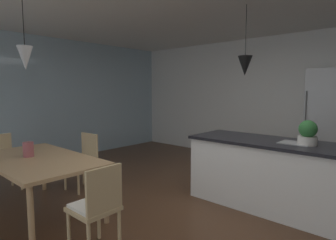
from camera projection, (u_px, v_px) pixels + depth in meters
name	position (u px, v px, depth m)	size (l,w,h in m)	color
ground_plane	(196.00, 217.00, 3.49)	(10.00, 8.40, 0.04)	#4C301E
wall_back_kitchen	(291.00, 100.00, 5.75)	(10.00, 0.12, 2.70)	silver
window_wall_left_glazing	(46.00, 100.00, 6.05)	(0.06, 8.40, 2.70)	#9EB7C6
dining_table	(38.00, 163.00, 3.45)	(1.81, 1.01, 0.72)	tan
chair_far_left	(83.00, 159.00, 4.39)	(0.43, 0.43, 0.87)	tan
chair_window_end	(3.00, 160.00, 4.32)	(0.42, 0.42, 0.87)	tan
chair_kitchen_end	(97.00, 206.00, 2.62)	(0.41, 0.41, 0.87)	tan
kitchen_island	(271.00, 173.00, 3.69)	(2.13, 0.83, 0.91)	white
refrigerator	(330.00, 124.00, 4.95)	(0.71, 0.67, 1.93)	#B2B5B7
pendant_over_table	(25.00, 58.00, 3.23)	(0.17, 0.17, 0.91)	black
pendant_over_island_main	(245.00, 66.00, 3.81)	(0.20, 0.20, 0.94)	black
potted_plant_on_island	(308.00, 133.00, 3.34)	(0.22, 0.22, 0.30)	beige
vase_on_dining_table	(28.00, 149.00, 3.50)	(0.13, 0.13, 0.19)	#994C51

